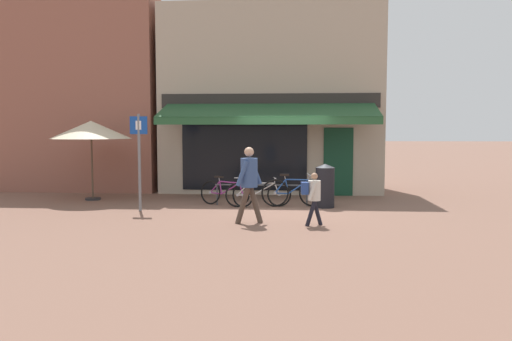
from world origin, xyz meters
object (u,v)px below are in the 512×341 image
litter_bin (325,186)px  pedestrian_child (313,193)px  bicycle_silver (258,194)px  pedestrian_adult (249,177)px  bicycle_purple (226,193)px  bicycle_blue (294,192)px  cafe_parasol (91,130)px  parking_sign (139,152)px

litter_bin → pedestrian_child: bearing=-99.3°
bicycle_silver → pedestrian_adult: pedestrian_adult is taller
bicycle_silver → pedestrian_child: (1.34, -2.48, 0.35)m
bicycle_silver → litter_bin: bearing=-8.1°
bicycle_purple → pedestrian_adult: size_ratio=0.93×
bicycle_purple → bicycle_blue: (1.80, -0.03, 0.04)m
litter_bin → cafe_parasol: (-6.65, 0.92, 1.45)m
pedestrian_adult → cafe_parasol: cafe_parasol is taller
parking_sign → cafe_parasol: size_ratio=1.06×
bicycle_purple → pedestrian_child: size_ratio=1.38×
bicycle_purple → parking_sign: parking_sign is taller
pedestrian_child → parking_sign: 4.62m
bicycle_silver → parking_sign: 3.25m
bicycle_purple → parking_sign: 2.55m
pedestrian_adult → cafe_parasol: 5.97m
bicycle_silver → bicycle_blue: size_ratio=1.01×
bicycle_blue → parking_sign: size_ratio=0.71×
pedestrian_child → litter_bin: 2.57m
pedestrian_child → parking_sign: bearing=153.3°
pedestrian_adult → litter_bin: (1.78, 2.37, -0.43)m
bicycle_silver → pedestrian_child: pedestrian_child is taller
pedestrian_adult → cafe_parasol: size_ratio=0.73×
bicycle_purple → pedestrian_adult: bearing=-45.0°
bicycle_silver → cafe_parasol: cafe_parasol is taller
pedestrian_child → parking_sign: parking_sign is taller
pedestrian_adult → parking_sign: bearing=162.9°
pedestrian_adult → parking_sign: size_ratio=0.69×
bicycle_purple → bicycle_silver: bicycle_purple is taller
cafe_parasol → bicycle_silver: bearing=-11.2°
bicycle_silver → pedestrian_adult: size_ratio=1.04×
bicycle_silver → litter_bin: 1.77m
parking_sign → bicycle_purple: bearing=26.2°
litter_bin → cafe_parasol: 6.87m
pedestrian_child → cafe_parasol: cafe_parasol is taller
cafe_parasol → pedestrian_adult: bearing=-34.1°
litter_bin → cafe_parasol: cafe_parasol is taller
bicycle_purple → cafe_parasol: bearing=-165.5°
cafe_parasol → litter_bin: bearing=-7.9°
cafe_parasol → bicycle_blue: bearing=-8.4°
bicycle_silver → bicycle_blue: bicycle_blue is taller
pedestrian_adult → parking_sign: (-2.88, 1.46, 0.47)m
bicycle_blue → pedestrian_child: 2.64m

